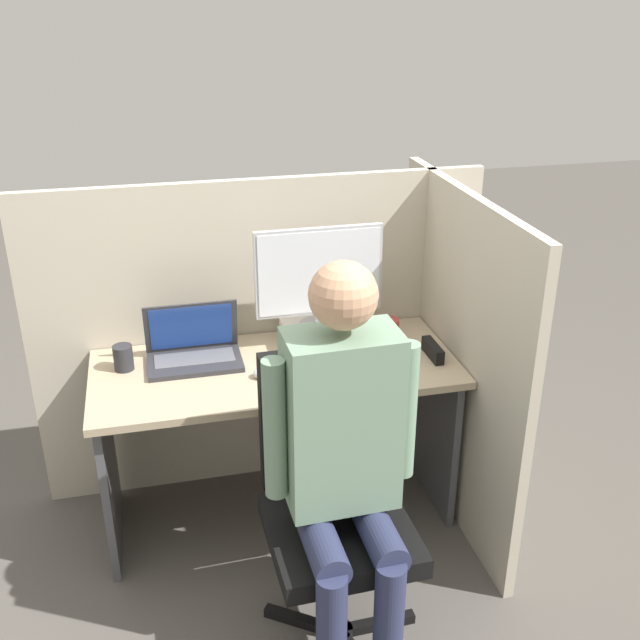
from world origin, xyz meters
The scene contains 14 objects.
ground_plane centered at (0.00, 0.00, 0.00)m, with size 12.00×12.00×0.00m, color #514C47.
cubicle_panel_back centered at (0.00, 0.64, 0.69)m, with size 1.93×0.04×1.38m.
cubicle_panel_right centered at (0.74, 0.25, 0.69)m, with size 0.04×1.24×1.38m.
desk centered at (0.00, 0.31, 0.54)m, with size 1.43×0.61×0.72m.
paper_box centered at (0.21, 0.44, 0.76)m, with size 0.29×0.25×0.09m.
monitor centered at (0.21, 0.44, 1.02)m, with size 0.51×0.16×0.42m.
laptop centered at (-0.31, 0.42, 0.76)m, with size 0.37×0.22×0.23m.
mouse centered at (-0.07, 0.22, 0.73)m, with size 0.06×0.06×0.04m.
stapler centered at (0.63, 0.24, 0.74)m, with size 0.04×0.16×0.06m.
carrot_toy centered at (0.10, 0.16, 0.74)m, with size 0.05×0.14×0.05m.
office_chair centered at (0.08, -0.30, 0.53)m, with size 0.52×0.56×1.00m.
person centered at (0.08, -0.45, 0.81)m, with size 0.48×0.43×1.39m.
coffee_mug centered at (0.51, 0.44, 0.76)m, with size 0.08×0.08×0.08m.
pen_cup centered at (-0.58, 0.41, 0.77)m, with size 0.08×0.08×0.10m.
Camera 1 is at (-0.43, -2.25, 2.10)m, focal length 42.00 mm.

